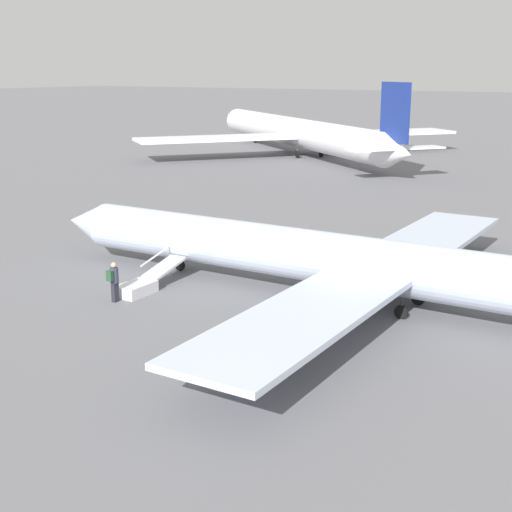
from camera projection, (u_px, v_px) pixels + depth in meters
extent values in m
plane|color=slate|center=(348.00, 300.00, 30.55)|extent=(600.00, 600.00, 0.00)
cylinder|color=silver|center=(349.00, 261.00, 30.11)|extent=(27.72, 2.32, 2.25)
cone|color=silver|center=(87.00, 222.00, 37.73)|extent=(2.48, 2.21, 2.21)
cube|color=silver|center=(301.00, 318.00, 23.72)|extent=(3.63, 11.65, 0.23)
cube|color=silver|center=(433.00, 237.00, 35.18)|extent=(3.63, 11.65, 0.23)
cylinder|color=black|center=(180.00, 265.00, 35.03)|extent=(0.56, 0.14, 0.56)
cylinder|color=#2D2D33|center=(180.00, 258.00, 34.94)|extent=(0.10, 0.10, 0.17)
cylinder|color=black|center=(401.00, 312.00, 28.24)|extent=(0.56, 0.14, 0.56)
cylinder|color=#2D2D33|center=(402.00, 303.00, 28.15)|extent=(0.10, 0.10, 0.17)
cylinder|color=black|center=(418.00, 299.00, 29.92)|extent=(0.56, 0.14, 0.56)
cylinder|color=#2D2D33|center=(419.00, 290.00, 29.83)|extent=(0.10, 0.10, 0.17)
cylinder|color=white|center=(295.00, 132.00, 83.31)|extent=(34.68, 28.22, 3.26)
cone|color=white|center=(234.00, 120.00, 103.79)|extent=(4.79, 4.72, 3.19)
cone|color=white|center=(398.00, 153.00, 62.54)|extent=(5.30, 5.13, 3.19)
cube|color=navy|center=(395.00, 112.00, 62.44)|extent=(3.75, 3.02, 5.21)
cube|color=white|center=(396.00, 148.00, 62.82)|extent=(7.17, 8.38, 0.16)
cube|color=white|center=(216.00, 138.00, 78.02)|extent=(14.88, 16.94, 0.33)
cube|color=white|center=(381.00, 133.00, 84.96)|extent=(14.88, 16.94, 0.33)
cylinder|color=black|center=(255.00, 140.00, 96.10)|extent=(0.76, 0.66, 0.81)
cylinder|color=#4C4C51|center=(255.00, 136.00, 95.97)|extent=(0.15, 0.15, 0.25)
cylinder|color=black|center=(297.00, 154.00, 79.59)|extent=(0.76, 0.66, 0.81)
cylinder|color=#4C4C51|center=(297.00, 150.00, 79.46)|extent=(0.15, 0.15, 0.25)
cylinder|color=black|center=(321.00, 153.00, 80.57)|extent=(0.76, 0.66, 0.81)
cylinder|color=#4C4C51|center=(321.00, 149.00, 80.44)|extent=(0.15, 0.15, 0.25)
cube|color=silver|center=(136.00, 289.00, 31.32)|extent=(1.10, 1.80, 0.50)
cube|color=silver|center=(164.00, 267.00, 32.84)|extent=(0.91, 2.23, 0.63)
cube|color=silver|center=(156.00, 256.00, 32.94)|extent=(0.07, 2.21, 0.57)
cube|color=#23232D|center=(115.00, 292.00, 30.30)|extent=(0.20, 0.28, 0.85)
cylinder|color=#33384C|center=(114.00, 275.00, 30.11)|extent=(0.36, 0.36, 0.65)
sphere|color=tan|center=(114.00, 265.00, 29.99)|extent=(0.24, 0.24, 0.24)
cube|color=#23472D|center=(110.00, 276.00, 29.88)|extent=(0.28, 0.18, 0.44)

